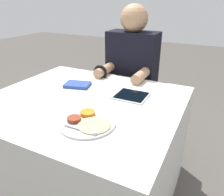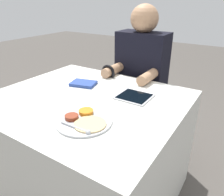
{
  "view_description": "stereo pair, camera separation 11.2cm",
  "coord_description": "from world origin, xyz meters",
  "px_view_note": "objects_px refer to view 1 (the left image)",
  "views": [
    {
      "loc": [
        0.66,
        -0.94,
        1.25
      ],
      "look_at": [
        0.2,
        -0.03,
        0.78
      ],
      "focal_mm": 35.0,
      "sensor_mm": 36.0,
      "label": 1
    },
    {
      "loc": [
        0.75,
        -0.88,
        1.25
      ],
      "look_at": [
        0.2,
        -0.03,
        0.78
      ],
      "focal_mm": 35.0,
      "sensor_mm": 36.0,
      "label": 2
    }
  ],
  "objects_px": {
    "thali_tray": "(87,122)",
    "red_notebook": "(77,85)",
    "person_diner": "(131,87)",
    "tablet_device": "(131,96)"
  },
  "relations": [
    {
      "from": "tablet_device",
      "to": "person_diner",
      "type": "distance_m",
      "value": 0.54
    },
    {
      "from": "thali_tray",
      "to": "red_notebook",
      "type": "distance_m",
      "value": 0.49
    },
    {
      "from": "thali_tray",
      "to": "tablet_device",
      "type": "xyz_separation_m",
      "value": [
        0.07,
        0.38,
        -0.0
      ]
    },
    {
      "from": "thali_tray",
      "to": "red_notebook",
      "type": "height_order",
      "value": "thali_tray"
    },
    {
      "from": "tablet_device",
      "to": "person_diner",
      "type": "relative_size",
      "value": 0.16
    },
    {
      "from": "red_notebook",
      "to": "tablet_device",
      "type": "bearing_deg",
      "value": 0.91
    },
    {
      "from": "red_notebook",
      "to": "person_diner",
      "type": "xyz_separation_m",
      "value": [
        0.19,
        0.49,
        -0.16
      ]
    },
    {
      "from": "thali_tray",
      "to": "person_diner",
      "type": "height_order",
      "value": "person_diner"
    },
    {
      "from": "tablet_device",
      "to": "person_diner",
      "type": "bearing_deg",
      "value": 111.56
    },
    {
      "from": "red_notebook",
      "to": "thali_tray",
      "type": "bearing_deg",
      "value": -49.93
    }
  ]
}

